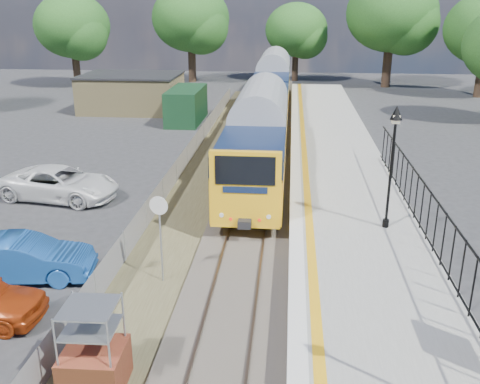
# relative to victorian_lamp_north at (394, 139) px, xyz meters

# --- Properties ---
(ground) EXTENTS (120.00, 120.00, 0.00)m
(ground) POSITION_rel_victorian_lamp_north_xyz_m (-5.30, -6.00, -4.30)
(ground) COLOR #2D2D30
(ground) RESTS_ON ground
(track_bed) EXTENTS (5.90, 80.00, 0.29)m
(track_bed) POSITION_rel_victorian_lamp_north_xyz_m (-5.77, 3.67, -4.21)
(track_bed) COLOR #473F38
(track_bed) RESTS_ON ground
(platform) EXTENTS (5.00, 70.00, 0.90)m
(platform) POSITION_rel_victorian_lamp_north_xyz_m (-1.10, 2.00, -3.85)
(platform) COLOR gray
(platform) RESTS_ON ground
(platform_edge) EXTENTS (0.90, 70.00, 0.01)m
(platform_edge) POSITION_rel_victorian_lamp_north_xyz_m (-3.16, 2.00, -3.39)
(platform_edge) COLOR silver
(platform_edge) RESTS_ON platform
(victorian_lamp_north) EXTENTS (0.44, 0.44, 4.60)m
(victorian_lamp_north) POSITION_rel_victorian_lamp_north_xyz_m (0.00, 0.00, 0.00)
(victorian_lamp_north) COLOR black
(victorian_lamp_north) RESTS_ON platform
(palisade_fence) EXTENTS (0.12, 26.00, 2.00)m
(palisade_fence) POSITION_rel_victorian_lamp_north_xyz_m (1.25, -3.76, -2.46)
(palisade_fence) COLOR black
(palisade_fence) RESTS_ON platform
(wire_fence) EXTENTS (0.06, 52.00, 1.20)m
(wire_fence) POSITION_rel_victorian_lamp_north_xyz_m (-9.50, 6.00, -3.70)
(wire_fence) COLOR #999EA3
(wire_fence) RESTS_ON ground
(outbuilding) EXTENTS (10.80, 10.10, 3.12)m
(outbuilding) POSITION_rel_victorian_lamp_north_xyz_m (-16.21, 25.21, -2.78)
(outbuilding) COLOR tan
(outbuilding) RESTS_ON ground
(tree_line) EXTENTS (56.80, 43.80, 11.88)m
(tree_line) POSITION_rel_victorian_lamp_north_xyz_m (-3.90, 36.00, 2.31)
(tree_line) COLOR #332319
(tree_line) RESTS_ON ground
(train) EXTENTS (2.82, 40.83, 3.51)m
(train) POSITION_rel_victorian_lamp_north_xyz_m (-5.30, 20.25, -1.96)
(train) COLOR yellow
(train) RESTS_ON ground
(brick_plinth) EXTENTS (1.48, 1.48, 2.32)m
(brick_plinth) POSITION_rel_victorian_lamp_north_xyz_m (-8.21, -8.66, -3.18)
(brick_plinth) COLOR brown
(brick_plinth) RESTS_ON ground
(speed_sign) EXTENTS (0.62, 0.14, 3.09)m
(speed_sign) POSITION_rel_victorian_lamp_north_xyz_m (-7.80, -3.39, -2.16)
(speed_sign) COLOR #999EA3
(speed_sign) RESTS_ON ground
(car_blue) EXTENTS (4.77, 2.21, 1.51)m
(car_blue) POSITION_rel_victorian_lamp_north_xyz_m (-12.49, -3.57, -3.54)
(car_blue) COLOR #194D9B
(car_blue) RESTS_ON ground
(car_white) EXTENTS (5.91, 3.41, 1.55)m
(car_white) POSITION_rel_victorian_lamp_north_xyz_m (-14.50, 4.12, -3.52)
(car_white) COLOR white
(car_white) RESTS_ON ground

